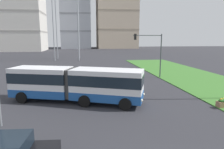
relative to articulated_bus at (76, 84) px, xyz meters
The scene contains 6 objects.
articulated_bus is the anchor object (origin of this frame).
car_grey_wagon 6.83m from the articulated_bus, 108.92° to the left, with size 4.41×2.04×1.58m.
flower_planter_3 12.48m from the articulated_bus, 15.44° to the right, with size 1.10×0.56×0.74m.
traffic_light_far_right 14.33m from the articulated_bus, 43.42° to the left, with size 4.14×0.28×6.19m.
apartment_tower_west 85.97m from the articulated_bus, 108.17° to the left, with size 18.85×17.83×40.98m.
apartment_tower_centre 104.08m from the articulated_bus, 78.77° to the left, with size 22.17×18.80×49.81m.
Camera 1 is at (-3.09, -5.27, 5.58)m, focal length 32.33 mm.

